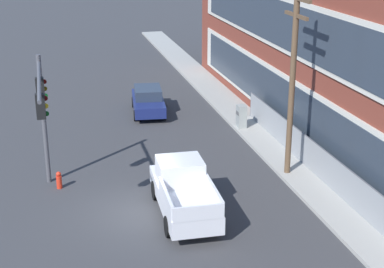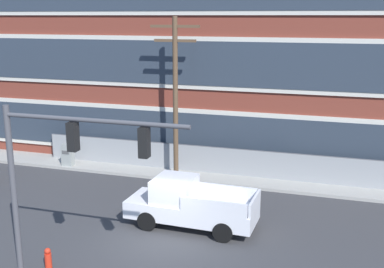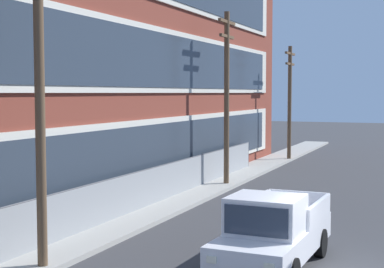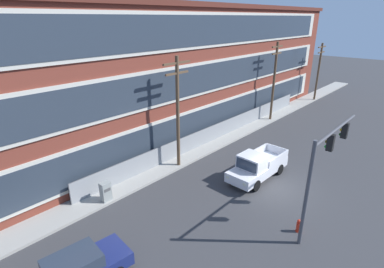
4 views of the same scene
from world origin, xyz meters
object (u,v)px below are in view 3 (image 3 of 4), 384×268
Objects in this scene: pickup_truck_white at (273,233)px; utility_pole_midblock at (227,91)px; utility_pole_near_corner at (40,89)px; utility_pole_far_east at (290,97)px.

utility_pole_midblock reaches higher than pickup_truck_white.
utility_pole_far_east is (27.05, -0.20, -0.39)m from utility_pole_near_corner.
pickup_truck_white is 0.70× the size of utility_pole_far_east.
utility_pole_midblock is at bearing 178.25° from utility_pole_far_east.
utility_pole_far_east is at bearing -0.42° from utility_pole_near_corner.
utility_pole_midblock is at bearing 0.64° from utility_pole_near_corner.
pickup_truck_white is 14.30m from utility_pole_midblock.
utility_pole_far_east is at bearing 12.13° from pickup_truck_white.
pickup_truck_white is at bearing -65.90° from utility_pole_near_corner.
utility_pole_midblock is (12.59, 5.65, 3.75)m from pickup_truck_white.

